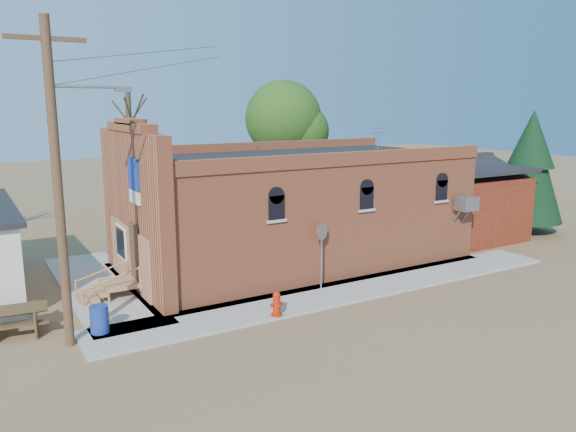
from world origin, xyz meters
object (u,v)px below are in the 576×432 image
fire_hydrant (277,304)px  trash_barrel (99,319)px  picnic_table (13,317)px  utility_pole (59,179)px  stop_sign (322,238)px  brick_bar (290,209)px

fire_hydrant → trash_barrel: bearing=142.3°
fire_hydrant → picnic_table: size_ratio=0.39×
utility_pole → stop_sign: utility_pole is taller
trash_barrel → brick_bar: bearing=24.1°
brick_bar → utility_pole: utility_pole is taller
fire_hydrant → picnic_table: bearing=137.1°
utility_pole → fire_hydrant: (6.03, -1.20, -4.29)m
utility_pole → trash_barrel: size_ratio=10.87×
brick_bar → utility_pole: size_ratio=1.82×
brick_bar → fire_hydrant: (-3.76, -5.50, -1.86)m
trash_barrel → picnic_table: (-2.20, 1.38, 0.03)m
utility_pole → fire_hydrant: 7.49m
fire_hydrant → brick_bar: bearing=34.1°
stop_sign → trash_barrel: size_ratio=3.02×
fire_hydrant → stop_sign: 3.49m
utility_pole → trash_barrel: utility_pole is taller
brick_bar → stop_sign: (-1.02, -3.96, -0.34)m
picnic_table → stop_sign: bearing=-1.2°
utility_pole → stop_sign: 9.20m
fire_hydrant → trash_barrel: (-5.18, 1.50, 0.01)m
picnic_table → fire_hydrant: bearing=-15.0°
brick_bar → picnic_table: (-11.14, -2.62, -1.81)m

